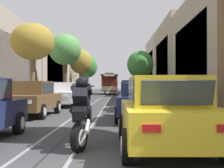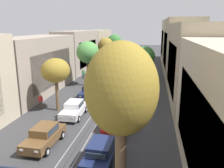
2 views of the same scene
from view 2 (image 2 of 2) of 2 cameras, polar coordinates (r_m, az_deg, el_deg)
The scene contains 18 objects.
ground_plane at distance 34.35m, azimuth 0.59°, elevation -1.11°, with size 172.44×172.44×0.00m, color #38383A.
trolley_track_rails at distance 39.04m, azimuth 1.78°, elevation 0.74°, with size 1.14×76.98×0.01m.
building_facade_left at distance 40.72m, azimuth -12.40°, elevation 6.69°, with size 5.63×68.68×8.30m.
building_facade_right at distance 39.54m, azimuth 17.36°, elevation 7.42°, with size 5.88×68.68×10.62m.
parked_car_brown_second_left at distance 18.89m, azimuth -16.40°, elevation -12.17°, with size 2.10×4.40×1.58m.
parked_car_white_mid_left at distance 23.94m, azimuth -9.38°, elevation -6.10°, with size 2.07×4.39×1.58m.
parked_car_navy_fourth_left at distance 29.99m, azimuth -5.51°, elevation -1.84°, with size 2.06×4.39×1.58m.
parked_car_navy_second_right at distance 16.10m, azimuth -2.70°, elevation -16.42°, with size 2.09×4.40×1.58m.
parked_car_red_mid_right at distance 20.67m, azimuth 0.98°, elevation -9.22°, with size 2.07×4.39×1.58m.
street_tree_kerb_left_second at distance 25.10m, azimuth -13.73°, elevation 3.17°, with size 3.04×3.05×5.76m.
street_tree_kerb_left_mid at distance 35.29m, azimuth -6.00°, elevation 7.70°, with size 3.41×3.58×6.85m.
street_tree_kerb_left_fourth at distance 48.40m, azimuth -1.54°, elevation 9.13°, with size 3.29×3.16×6.77m.
street_tree_kerb_left_far at distance 60.07m, azimuth 0.57°, elevation 10.14°, with size 3.77×3.17×7.07m.
street_tree_kerb_right_near at distance 9.59m, azimuth 2.30°, elevation -2.08°, with size 3.11×2.95×8.43m.
street_tree_kerb_right_second at distance 39.97m, azimuth 8.21°, elevation 6.67°, with size 3.32×3.27×5.72m.
cable_car_trolley at distance 50.61m, azimuth 3.81°, elevation 5.68°, with size 2.79×9.17×3.28m.
pedestrian_on_left_pavement at distance 41.02m, azimuth -7.10°, elevation 2.59°, with size 0.55×0.35×1.62m.
pedestrian_on_right_pavement at distance 26.99m, azimuth -17.22°, elevation -3.90°, with size 0.55×0.38×1.67m.
Camera 2 is at (5.46, -5.12, 8.94)m, focal length 37.01 mm.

